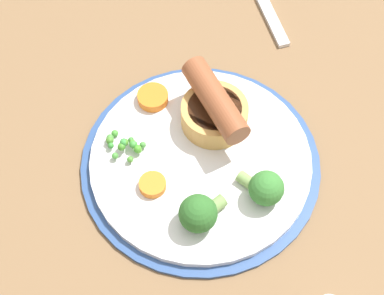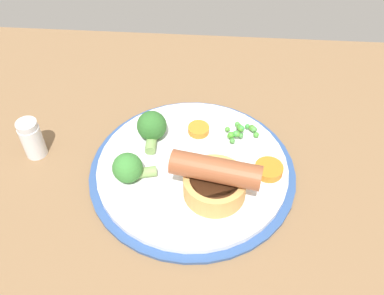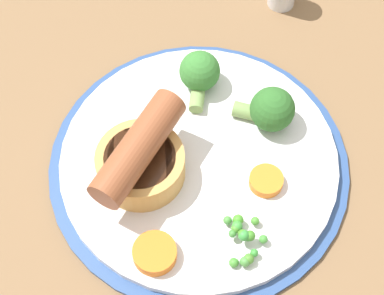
% 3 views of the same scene
% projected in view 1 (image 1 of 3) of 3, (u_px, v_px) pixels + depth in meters
% --- Properties ---
extents(dining_table, '(1.10, 0.80, 0.03)m').
position_uv_depth(dining_table, '(236.00, 158.00, 0.80)').
color(dining_table, brown).
rests_on(dining_table, ground).
extents(dinner_plate, '(0.29, 0.29, 0.01)m').
position_uv_depth(dinner_plate, '(201.00, 163.00, 0.77)').
color(dinner_plate, '#2D4C84').
rests_on(dinner_plate, dining_table).
extents(sausage_pudding, '(0.12, 0.08, 0.06)m').
position_uv_depth(sausage_pudding, '(213.00, 111.00, 0.77)').
color(sausage_pudding, tan).
rests_on(sausage_pudding, dinner_plate).
extents(pea_pile, '(0.05, 0.04, 0.02)m').
position_uv_depth(pea_pile, '(125.00, 145.00, 0.76)').
color(pea_pile, '#499A2A').
rests_on(pea_pile, dinner_plate).
extents(broccoli_floret_near, '(0.04, 0.06, 0.04)m').
position_uv_depth(broccoli_floret_near, '(199.00, 213.00, 0.71)').
color(broccoli_floret_near, '#2D6628').
rests_on(broccoli_floret_near, dinner_plate).
extents(broccoli_floret_far, '(0.06, 0.04, 0.04)m').
position_uv_depth(broccoli_floret_far, '(265.00, 188.00, 0.72)').
color(broccoli_floret_far, '#387A33').
rests_on(broccoli_floret_far, dinner_plate).
extents(carrot_slice_0, '(0.04, 0.04, 0.01)m').
position_uv_depth(carrot_slice_0, '(153.00, 185.00, 0.74)').
color(carrot_slice_0, orange).
rests_on(carrot_slice_0, dinner_plate).
extents(carrot_slice_2, '(0.04, 0.04, 0.01)m').
position_uv_depth(carrot_slice_2, '(153.00, 97.00, 0.80)').
color(carrot_slice_2, orange).
rests_on(carrot_slice_2, dinner_plate).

